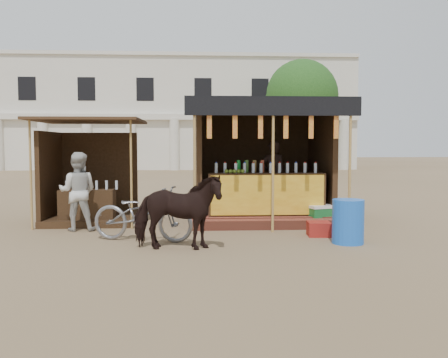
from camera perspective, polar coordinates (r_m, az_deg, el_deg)
ground at (r=8.76m, az=0.62°, el=-7.93°), size 120.00×120.00×0.00m
main_stall at (r=12.04m, az=4.34°, el=0.25°), size 3.60×3.61×2.78m
secondary_stall at (r=12.10m, az=-15.63°, el=-0.70°), size 2.40×2.40×2.38m
cow at (r=8.56m, az=-5.35°, el=-3.78°), size 1.61×0.84×1.31m
motorbike at (r=9.45m, az=-9.27°, el=-3.94°), size 2.07×1.20×1.03m
bystander at (r=10.87m, az=-16.38°, el=-1.37°), size 0.80×0.63×1.65m
blue_barrel at (r=9.40m, az=13.99°, el=-4.74°), size 0.72×0.72×0.81m
red_crate at (r=10.06m, az=10.79°, el=-5.63°), size 0.47×0.47×0.28m
cooler at (r=11.35m, az=11.09°, el=-4.07°), size 0.74×0.62×0.46m
background_building at (r=38.58m, az=-5.49°, el=7.21°), size 26.00×7.45×8.18m
tree at (r=31.48m, az=8.49°, el=9.10°), size 4.50×4.40×7.00m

